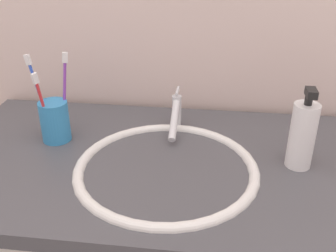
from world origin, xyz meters
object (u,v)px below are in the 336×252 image
object	(u,v)px
toothbrush_cup	(55,121)
soap_dispenser	(303,135)
toothbrush_blue	(39,92)
faucet	(176,114)
toothbrush_purple	(65,90)
toothbrush_red	(43,104)

from	to	relation	value
toothbrush_cup	soap_dispenser	distance (m)	0.57
toothbrush_cup	soap_dispenser	xyz separation A→B (m)	(0.57, -0.05, 0.03)
toothbrush_blue	soap_dispenser	bearing A→B (deg)	-5.28
faucet	toothbrush_blue	world-z (taller)	toothbrush_blue
toothbrush_purple	soap_dispenser	xyz separation A→B (m)	(0.54, -0.07, -0.05)
soap_dispenser	faucet	bearing A→B (deg)	154.85
toothbrush_cup	toothbrush_red	bearing A→B (deg)	-115.20
toothbrush_blue	toothbrush_purple	size ratio (longest dim) A/B	0.98
toothbrush_cup	faucet	bearing A→B (deg)	17.04
faucet	soap_dispenser	xyz separation A→B (m)	(0.28, -0.13, 0.03)
toothbrush_cup	toothbrush_purple	size ratio (longest dim) A/B	0.48
toothbrush_cup	toothbrush_blue	distance (m)	0.08
toothbrush_cup	toothbrush_red	xyz separation A→B (m)	(-0.01, -0.02, 0.06)
faucet	toothbrush_blue	distance (m)	0.34
toothbrush_red	faucet	bearing A→B (deg)	20.73
toothbrush_red	toothbrush_purple	bearing A→B (deg)	50.44
faucet	toothbrush_red	size ratio (longest dim) A/B	0.87
faucet	toothbrush_red	bearing A→B (deg)	-159.27
faucet	toothbrush_cup	xyz separation A→B (m)	(-0.28, -0.09, 0.00)
faucet	toothbrush_red	distance (m)	0.32
faucet	toothbrush_blue	size ratio (longest dim) A/B	0.75
toothbrush_red	soap_dispenser	xyz separation A→B (m)	(0.58, -0.02, -0.03)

